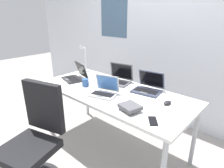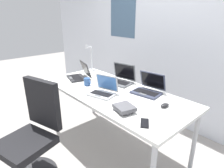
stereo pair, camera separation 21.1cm
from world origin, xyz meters
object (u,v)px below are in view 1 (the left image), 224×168
laptop_mid_desk (148,88)px  computer_mouse (167,103)px  laptop_near_lamp (75,76)px  office_chair (35,146)px  coffee_mug (85,83)px  laptop_front_right (118,79)px  cell_phone (153,121)px  book_stack (130,107)px  desk_lamp (84,59)px  laptop_far_corner (104,91)px

laptop_mid_desk → computer_mouse: laptop_mid_desk is taller
laptop_near_lamp → office_chair: (0.43, -0.83, -0.39)m
laptop_mid_desk → coffee_mug: bearing=-150.7°
laptop_front_right → cell_phone: bearing=-32.8°
laptop_near_lamp → laptop_mid_desk: 0.96m
computer_mouse → coffee_mug: 0.97m
book_stack → coffee_mug: 0.77m
computer_mouse → book_stack: book_stack is taller
cell_phone → coffee_mug: coffee_mug is taller
cell_phone → office_chair: size_ratio=0.14×
laptop_mid_desk → computer_mouse: (0.32, -0.15, -0.03)m
desk_lamp → computer_mouse: size_ratio=4.17×
desk_lamp → office_chair: desk_lamp is taller
laptop_front_right → laptop_mid_desk: laptop_front_right is taller
laptop_near_lamp → laptop_front_right: bearing=30.2°
computer_mouse → book_stack: bearing=-114.0°
cell_phone → office_chair: (-0.86, -0.60, -0.35)m
laptop_far_corner → book_stack: (0.41, -0.10, -0.01)m
book_stack → computer_mouse: bearing=59.9°
computer_mouse → laptop_front_right: bearing=174.1°
office_chair → computer_mouse: bearing=50.0°
desk_lamp → laptop_mid_desk: (1.10, -0.02, -0.15)m
cell_phone → book_stack: book_stack is taller
laptop_mid_desk → book_stack: size_ratio=1.62×
cell_phone → laptop_mid_desk: bearing=87.3°
cell_phone → laptop_front_right: bearing=108.5°
cell_phone → book_stack: 0.25m
laptop_front_right → office_chair: (-0.06, -1.12, -0.39)m
laptop_front_right → computer_mouse: (0.75, -0.16, -0.03)m
laptop_far_corner → coffee_mug: laptop_far_corner is taller
desk_lamp → laptop_near_lamp: desk_lamp is taller
laptop_front_right → laptop_mid_desk: bearing=-0.4°
laptop_far_corner → office_chair: (-0.20, -0.72, -0.38)m
laptop_front_right → computer_mouse: laptop_front_right is taller
coffee_mug → book_stack: bearing=-9.8°
laptop_far_corner → coffee_mug: (-0.34, 0.03, 0.00)m
desk_lamp → book_stack: 1.34m
computer_mouse → desk_lamp: bearing=178.9°
desk_lamp → laptop_front_right: desk_lamp is taller
desk_lamp → book_stack: (1.23, -0.51, -0.17)m
book_stack → office_chair: office_chair is taller
cell_phone → laptop_near_lamp: bearing=131.1°
coffee_mug → office_chair: size_ratio=0.12×
laptop_front_right → desk_lamp: bearing=178.2°
laptop_mid_desk → office_chair: office_chair is taller
laptop_front_right → laptop_far_corner: 0.42m
cell_phone → coffee_mug: 1.02m
laptop_far_corner → laptop_mid_desk: 0.48m
laptop_mid_desk → coffee_mug: size_ratio=2.94×
laptop_front_right → laptop_near_lamp: size_ratio=0.98×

